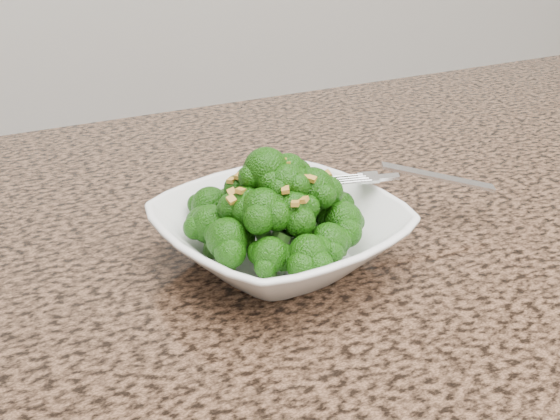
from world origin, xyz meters
name	(u,v)px	position (x,y,z in m)	size (l,w,h in m)	color
granite_counter	(442,273)	(0.00, 0.30, 0.89)	(1.64, 1.04, 0.03)	brown
bowl	(280,235)	(-0.13, 0.36, 0.93)	(0.21, 0.21, 0.05)	white
broccoli_pile	(280,173)	(-0.13, 0.36, 0.99)	(0.18, 0.18, 0.07)	#175009
garlic_topping	(280,131)	(-0.13, 0.36, 1.02)	(0.11, 0.11, 0.01)	gold
fork	(391,176)	(-0.02, 0.37, 0.96)	(0.19, 0.03, 0.01)	silver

